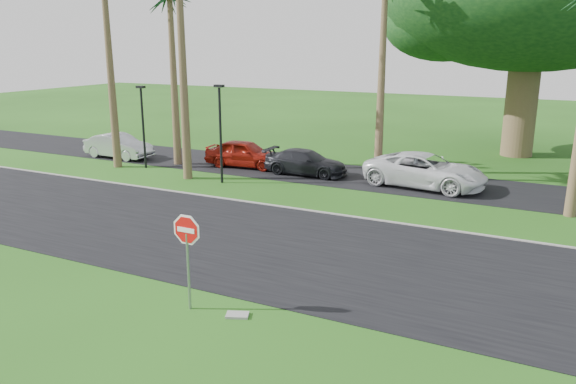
% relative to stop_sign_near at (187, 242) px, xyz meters
% --- Properties ---
extents(ground, '(120.00, 120.00, 0.00)m').
position_rel_stop_sign_near_xyz_m(ground, '(-0.50, 3.00, -1.77)').
color(ground, '#1F4912').
rests_on(ground, ground).
extents(road, '(120.00, 8.00, 0.02)m').
position_rel_stop_sign_near_xyz_m(road, '(-0.50, 5.00, -1.76)').
color(road, black).
rests_on(road, ground).
extents(parking_strip, '(120.00, 5.00, 0.02)m').
position_rel_stop_sign_near_xyz_m(parking_strip, '(-0.50, 15.50, -1.76)').
color(parking_strip, black).
rests_on(parking_strip, ground).
extents(curb, '(120.00, 0.12, 0.06)m').
position_rel_stop_sign_near_xyz_m(curb, '(-0.50, 9.05, -1.74)').
color(curb, gray).
rests_on(curb, ground).
extents(stop_sign_near, '(1.05, 0.07, 2.62)m').
position_rel_stop_sign_near_xyz_m(stop_sign_near, '(0.00, 0.00, 0.00)').
color(stop_sign_near, gray).
rests_on(stop_sign_near, ground).
extents(streetlight_left, '(0.45, 0.25, 4.34)m').
position_rel_stop_sign_near_xyz_m(streetlight_left, '(-12.00, 12.50, 0.72)').
color(streetlight_left, black).
rests_on(streetlight_left, ground).
extents(streetlight_right, '(0.45, 0.25, 4.64)m').
position_rel_stop_sign_near_xyz_m(streetlight_right, '(-6.50, 11.50, 0.88)').
color(streetlight_right, black).
rests_on(streetlight_right, ground).
extents(car_silver, '(4.23, 1.54, 1.38)m').
position_rel_stop_sign_near_xyz_m(car_silver, '(-15.12, 13.86, -1.08)').
color(car_silver, '#AFB1B6').
rests_on(car_silver, ground).
extents(car_red, '(4.42, 2.13, 1.46)m').
position_rel_stop_sign_near_xyz_m(car_red, '(-7.31, 15.02, -1.05)').
color(car_red, maroon).
rests_on(car_red, ground).
extents(car_dark, '(4.32, 1.79, 1.25)m').
position_rel_stop_sign_near_xyz_m(car_dark, '(-3.61, 14.84, -1.15)').
color(car_dark, black).
rests_on(car_dark, ground).
extents(car_minivan, '(5.83, 3.20, 1.55)m').
position_rel_stop_sign_near_xyz_m(car_minivan, '(2.40, 14.97, -1.00)').
color(car_minivan, silver).
rests_on(car_minivan, ground).
extents(utility_slab, '(0.64, 0.54, 0.06)m').
position_rel_stop_sign_near_xyz_m(utility_slab, '(1.28, 0.18, -1.74)').
color(utility_slab, gray).
rests_on(utility_slab, ground).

